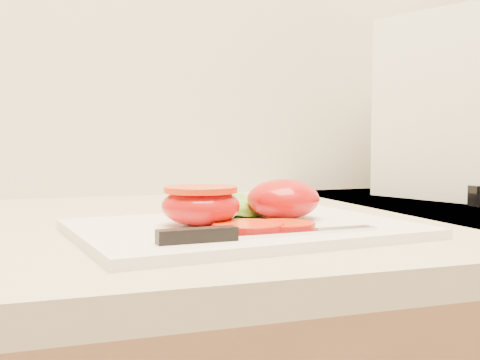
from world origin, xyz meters
name	(u,v)px	position (x,y,z in m)	size (l,w,h in m)	color
cutting_board	(243,229)	(-0.08, 1.55, 0.94)	(0.34, 0.24, 0.01)	white
tomato_half_dome	(283,199)	(-0.02, 1.57, 0.96)	(0.08, 0.08, 0.04)	#B90A0C
tomato_half_cut	(201,204)	(-0.12, 1.55, 0.96)	(0.08, 0.08, 0.04)	#B90A0C
tomato_slice_0	(248,227)	(-0.09, 1.51, 0.94)	(0.07, 0.07, 0.01)	#E3450E
tomato_slice_1	(284,225)	(-0.05, 1.51, 0.94)	(0.06, 0.06, 0.01)	#E3450E
lettuce_leaf_0	(237,204)	(-0.06, 1.63, 0.95)	(0.11, 0.08, 0.02)	#80B931
knife	(242,234)	(-0.11, 1.47, 0.94)	(0.22, 0.03, 0.01)	silver
appliance	(470,107)	(0.41, 1.79, 1.08)	(0.20, 0.25, 0.30)	white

